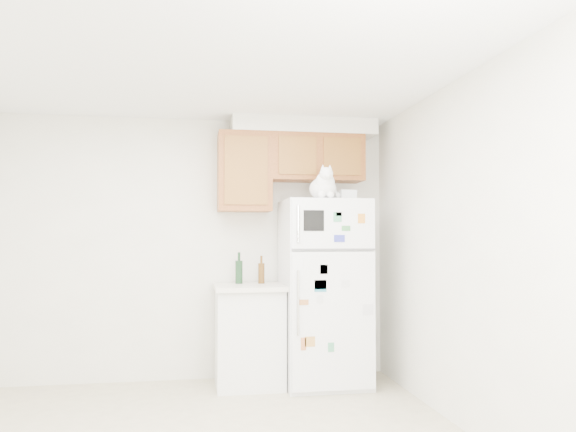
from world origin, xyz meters
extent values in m
cube|color=white|center=(0.00, 2.00, 1.25)|extent=(3.80, 0.04, 2.50)
cube|color=white|center=(0.00, -2.00, 1.25)|extent=(3.80, 0.04, 2.50)
cube|color=white|center=(1.90, 0.00, 1.25)|extent=(0.04, 4.00, 2.50)
cube|color=white|center=(0.00, 0.00, 2.50)|extent=(3.80, 4.00, 0.04)
cube|color=#9F4F22|center=(1.20, 1.82, 2.12)|extent=(0.90, 0.33, 0.45)
cube|color=#9F4F22|center=(0.50, 1.82, 1.98)|extent=(0.50, 0.33, 0.75)
cube|color=silver|center=(1.07, 1.83, 2.42)|extent=(1.40, 0.37, 0.15)
cube|color=white|center=(1.22, 1.62, 0.85)|extent=(0.76, 0.72, 1.70)
cube|color=white|center=(1.22, 1.25, 1.48)|extent=(0.74, 0.03, 0.44)
cube|color=white|center=(1.22, 1.25, 0.64)|extent=(0.74, 0.03, 1.19)
cube|color=#59595B|center=(1.22, 1.25, 1.25)|extent=(0.74, 0.03, 0.02)
cylinder|color=silver|center=(0.90, 1.22, 1.47)|extent=(0.02, 0.02, 0.32)
cylinder|color=silver|center=(0.90, 1.22, 0.80)|extent=(0.02, 0.02, 0.55)
cube|color=black|center=(1.04, 1.23, 1.50)|extent=(0.18, 0.00, 0.18)
cube|color=white|center=(1.06, 1.23, 1.05)|extent=(0.22, 0.00, 0.28)
cube|color=#45986B|center=(1.19, 1.23, 0.41)|extent=(0.05, 0.00, 0.08)
cube|color=#469A6B|center=(1.26, 1.23, 1.53)|extent=(0.07, 0.00, 0.08)
cube|color=#2E32A1|center=(1.27, 1.23, 1.35)|extent=(0.10, 0.00, 0.06)
cube|color=#B87039|center=(0.95, 1.23, 0.80)|extent=(0.09, 0.00, 0.05)
cube|color=#BE693B|center=(0.95, 1.23, 0.45)|extent=(0.05, 0.00, 0.11)
cube|color=teal|center=(1.10, 1.23, 0.94)|extent=(0.11, 0.00, 0.10)
cube|color=white|center=(1.27, 1.23, 1.56)|extent=(0.06, 0.00, 0.05)
cube|color=silver|center=(1.10, 1.23, 0.82)|extent=(0.06, 0.00, 0.07)
cube|color=#397F3F|center=(1.33, 1.23, 1.43)|extent=(0.08, 0.00, 0.05)
cube|color=#C3863D|center=(1.01, 1.23, 0.47)|extent=(0.09, 0.00, 0.09)
cube|color=silver|center=(1.32, 1.23, 0.95)|extent=(0.08, 0.00, 0.06)
cube|color=silver|center=(1.52, 1.23, 0.73)|extent=(0.09, 0.00, 0.09)
cube|color=#4C4D51|center=(1.13, 1.23, 1.08)|extent=(0.07, 0.00, 0.08)
cube|color=orange|center=(1.47, 1.23, 1.52)|extent=(0.06, 0.00, 0.08)
cube|color=white|center=(0.53, 1.68, 0.44)|extent=(0.60, 0.60, 0.88)
cube|color=white|center=(0.53, 1.66, 0.90)|extent=(0.64, 0.64, 0.04)
ellipsoid|color=white|center=(1.17, 1.45, 1.80)|extent=(0.24, 0.32, 0.20)
ellipsoid|color=white|center=(1.17, 1.36, 1.84)|extent=(0.17, 0.14, 0.19)
sphere|color=white|center=(1.17, 1.30, 1.91)|extent=(0.12, 0.12, 0.12)
cone|color=white|center=(1.14, 1.30, 1.97)|extent=(0.04, 0.04, 0.05)
cone|color=white|center=(1.21, 1.30, 1.97)|extent=(0.04, 0.04, 0.05)
cone|color=#D88C8C|center=(1.14, 1.30, 1.97)|extent=(0.02, 0.02, 0.03)
cone|color=#D88C8C|center=(1.21, 1.30, 1.97)|extent=(0.02, 0.02, 0.03)
sphere|color=white|center=(1.17, 1.25, 1.90)|extent=(0.05, 0.05, 0.05)
sphere|color=white|center=(1.13, 1.32, 1.73)|extent=(0.06, 0.06, 0.06)
sphere|color=white|center=(1.22, 1.32, 1.73)|extent=(0.06, 0.06, 0.06)
cylinder|color=white|center=(1.28, 1.56, 1.73)|extent=(0.15, 0.20, 0.07)
cube|color=white|center=(1.41, 1.73, 1.75)|extent=(0.19, 0.14, 0.10)
cube|color=white|center=(1.42, 1.51, 1.74)|extent=(0.16, 0.13, 0.09)
camera|label=1|loc=(0.01, -3.48, 1.36)|focal=35.00mm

